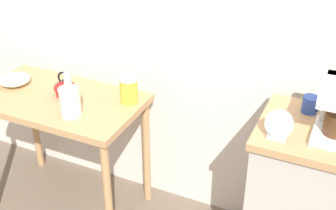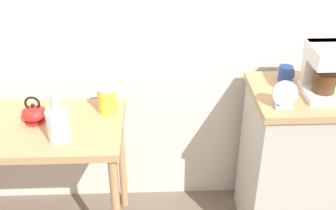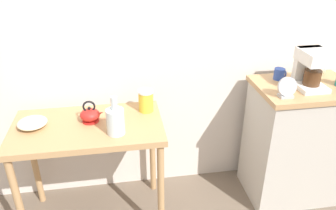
{
  "view_description": "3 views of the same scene",
  "coord_description": "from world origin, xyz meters",
  "px_view_note": "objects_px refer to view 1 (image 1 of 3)",
  "views": [
    {
      "loc": [
        0.8,
        -1.8,
        2.02
      ],
      "look_at": [
        0.0,
        -0.07,
        0.9
      ],
      "focal_mm": 48.27,
      "sensor_mm": 36.0,
      "label": 1
    },
    {
      "loc": [
        -0.05,
        -1.83,
        1.92
      ],
      "look_at": [
        0.01,
        -0.04,
        0.88
      ],
      "focal_mm": 44.23,
      "sensor_mm": 36.0,
      "label": 2
    },
    {
      "loc": [
        -0.48,
        -1.9,
        1.84
      ],
      "look_at": [
        -0.17,
        -0.03,
        0.86
      ],
      "focal_mm": 35.62,
      "sensor_mm": 36.0,
      "label": 3
    }
  ],
  "objects_px": {
    "bowl_stoneware": "(15,80)",
    "table_clock": "(279,127)",
    "glass_carafe_vase": "(70,101)",
    "canister_enamel": "(129,89)",
    "teakettle": "(65,88)",
    "mug_blue": "(311,105)"
  },
  "relations": [
    {
      "from": "glass_carafe_vase",
      "to": "canister_enamel",
      "type": "relative_size",
      "value": 1.63
    },
    {
      "from": "bowl_stoneware",
      "to": "table_clock",
      "type": "relative_size",
      "value": 1.35
    },
    {
      "from": "bowl_stoneware",
      "to": "table_clock",
      "type": "distance_m",
      "value": 1.59
    },
    {
      "from": "canister_enamel",
      "to": "teakettle",
      "type": "bearing_deg",
      "value": -166.0
    },
    {
      "from": "glass_carafe_vase",
      "to": "table_clock",
      "type": "xyz_separation_m",
      "value": [
        1.07,
        0.01,
        0.12
      ]
    },
    {
      "from": "glass_carafe_vase",
      "to": "canister_enamel",
      "type": "bearing_deg",
      "value": 51.01
    },
    {
      "from": "teakettle",
      "to": "mug_blue",
      "type": "bearing_deg",
      "value": 5.52
    },
    {
      "from": "bowl_stoneware",
      "to": "table_clock",
      "type": "height_order",
      "value": "table_clock"
    },
    {
      "from": "glass_carafe_vase",
      "to": "mug_blue",
      "type": "distance_m",
      "value": 1.2
    },
    {
      "from": "mug_blue",
      "to": "table_clock",
      "type": "distance_m",
      "value": 0.29
    },
    {
      "from": "glass_carafe_vase",
      "to": "mug_blue",
      "type": "xyz_separation_m",
      "value": [
        1.16,
        0.29,
        0.1
      ]
    },
    {
      "from": "teakettle",
      "to": "glass_carafe_vase",
      "type": "bearing_deg",
      "value": -46.28
    },
    {
      "from": "mug_blue",
      "to": "glass_carafe_vase",
      "type": "bearing_deg",
      "value": -165.85
    },
    {
      "from": "bowl_stoneware",
      "to": "canister_enamel",
      "type": "relative_size",
      "value": 1.2
    },
    {
      "from": "table_clock",
      "to": "bowl_stoneware",
      "type": "bearing_deg",
      "value": 175.02
    },
    {
      "from": "glass_carafe_vase",
      "to": "mug_blue",
      "type": "bearing_deg",
      "value": 14.15
    },
    {
      "from": "teakettle",
      "to": "table_clock",
      "type": "height_order",
      "value": "table_clock"
    },
    {
      "from": "mug_blue",
      "to": "teakettle",
      "type": "bearing_deg",
      "value": -174.48
    },
    {
      "from": "glass_carafe_vase",
      "to": "bowl_stoneware",
      "type": "bearing_deg",
      "value": 163.48
    },
    {
      "from": "bowl_stoneware",
      "to": "table_clock",
      "type": "xyz_separation_m",
      "value": [
        1.58,
        -0.14,
        0.18
      ]
    },
    {
      "from": "bowl_stoneware",
      "to": "mug_blue",
      "type": "height_order",
      "value": "mug_blue"
    },
    {
      "from": "teakettle",
      "to": "canister_enamel",
      "type": "bearing_deg",
      "value": 14.0
    }
  ]
}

